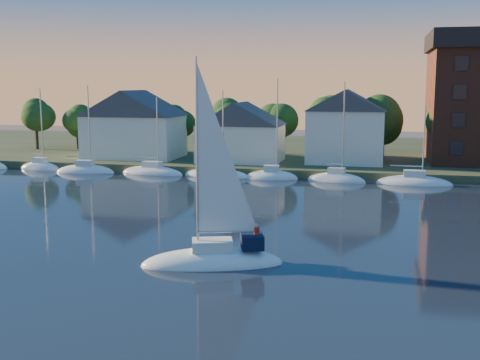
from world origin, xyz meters
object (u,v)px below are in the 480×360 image
(clubhouse_east, at_px, (346,125))
(hero_sailboat, at_px, (215,256))
(clubhouse_west, at_px, (134,123))
(clubhouse_centre, at_px, (241,131))

(clubhouse_east, relative_size, hero_sailboat, 0.74)
(clubhouse_west, bearing_deg, clubhouse_east, 1.91)
(clubhouse_west, bearing_deg, clubhouse_centre, -3.58)
(hero_sailboat, bearing_deg, clubhouse_east, -114.86)
(clubhouse_centre, relative_size, hero_sailboat, 0.81)
(clubhouse_east, bearing_deg, hero_sailboat, -96.91)
(clubhouse_west, distance_m, clubhouse_centre, 16.05)
(clubhouse_centre, distance_m, clubhouse_east, 14.17)
(clubhouse_centre, relative_size, clubhouse_east, 1.10)
(clubhouse_centre, height_order, clubhouse_east, clubhouse_east)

